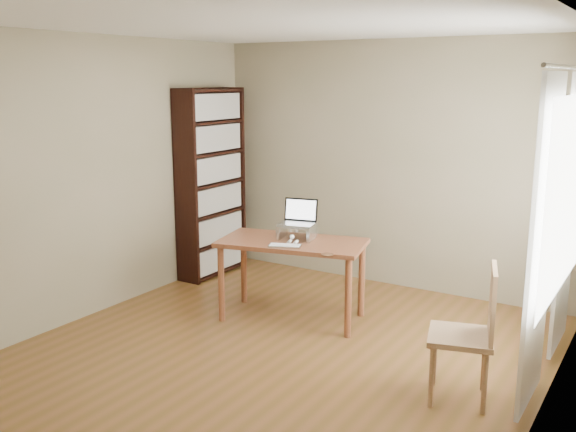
# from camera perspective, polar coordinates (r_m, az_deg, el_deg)

# --- Properties ---
(room) EXTENTS (4.04, 4.54, 2.64)m
(room) POSITION_cam_1_polar(r_m,az_deg,el_deg) (4.90, -1.02, 1.53)
(room) COLOR brown
(room) RESTS_ON ground
(bookshelf) EXTENTS (0.30, 0.90, 2.10)m
(bookshelf) POSITION_cam_1_polar(r_m,az_deg,el_deg) (7.25, -6.82, 2.93)
(bookshelf) COLOR black
(bookshelf) RESTS_ON ground
(curtains) EXTENTS (0.03, 1.90, 2.25)m
(curtains) POSITION_cam_1_polar(r_m,az_deg,el_deg) (5.00, 22.75, -0.76)
(curtains) COLOR white
(curtains) RESTS_ON ground
(desk) EXTENTS (1.43, 0.94, 0.75)m
(desk) POSITION_cam_1_polar(r_m,az_deg,el_deg) (5.89, 0.37, -3.20)
(desk) COLOR brown
(desk) RESTS_ON ground
(laptop_stand) EXTENTS (0.32, 0.25, 0.13)m
(laptop_stand) POSITION_cam_1_polar(r_m,az_deg,el_deg) (5.91, 0.78, -1.26)
(laptop_stand) COLOR silver
(laptop_stand) RESTS_ON desk
(laptop) EXTENTS (0.36, 0.33, 0.22)m
(laptop) POSITION_cam_1_polar(r_m,az_deg,el_deg) (5.93, 1.06, -0.16)
(laptop) COLOR silver
(laptop) RESTS_ON laptop_stand
(keyboard) EXTENTS (0.31, 0.22, 0.02)m
(keyboard) POSITION_cam_1_polar(r_m,az_deg,el_deg) (5.65, -0.29, -2.66)
(keyboard) COLOR silver
(keyboard) RESTS_ON desk
(coaster) EXTENTS (0.11, 0.11, 0.01)m
(coaster) POSITION_cam_1_polar(r_m,az_deg,el_deg) (5.41, 3.50, -3.44)
(coaster) COLOR brown
(coaster) RESTS_ON desk
(cat) EXTENTS (0.24, 0.47, 0.14)m
(cat) POSITION_cam_1_polar(r_m,az_deg,el_deg) (5.93, 1.09, -1.43)
(cat) COLOR #4E453D
(cat) RESTS_ON desk
(chair) EXTENTS (0.53, 0.53, 0.97)m
(chair) POSITION_cam_1_polar(r_m,az_deg,el_deg) (4.61, 16.04, -9.72)
(chair) COLOR tan
(chair) RESTS_ON ground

